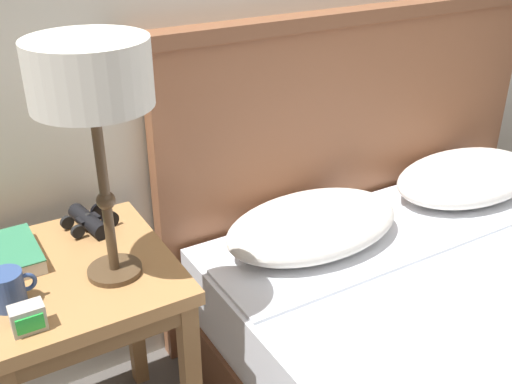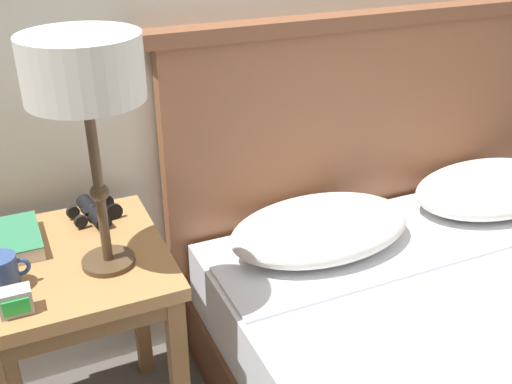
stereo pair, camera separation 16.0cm
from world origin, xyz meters
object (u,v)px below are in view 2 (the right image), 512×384
(alarm_clock, at_px, (15,301))
(coffee_mug, at_px, (2,272))
(table_lamp, at_px, (84,77))
(book_on_nightstand, at_px, (15,240))
(nightstand, at_px, (73,288))
(binoculars_pair, at_px, (94,212))

(alarm_clock, bearing_deg, coffee_mug, 99.66)
(table_lamp, bearing_deg, alarm_clock, -153.52)
(table_lamp, bearing_deg, coffee_mug, -179.28)
(book_on_nightstand, bearing_deg, coffee_mug, -101.32)
(nightstand, relative_size, book_on_nightstand, 3.15)
(coffee_mug, bearing_deg, table_lamp, 0.72)
(book_on_nightstand, distance_m, binoculars_pair, 0.22)
(nightstand, distance_m, table_lamp, 0.58)
(nightstand, bearing_deg, alarm_clock, -125.40)
(table_lamp, xyz_separation_m, book_on_nightstand, (-0.20, 0.18, -0.45))
(book_on_nightstand, bearing_deg, table_lamp, -41.18)
(nightstand, distance_m, binoculars_pair, 0.23)
(nightstand, bearing_deg, table_lamp, -41.30)
(book_on_nightstand, distance_m, alarm_clock, 0.29)
(nightstand, distance_m, coffee_mug, 0.22)
(coffee_mug, bearing_deg, book_on_nightstand, 78.68)
(nightstand, height_order, binoculars_pair, binoculars_pair)
(book_on_nightstand, distance_m, coffee_mug, 0.19)
(coffee_mug, bearing_deg, nightstand, 27.94)
(nightstand, relative_size, table_lamp, 1.16)
(nightstand, relative_size, coffee_mug, 6.34)
(nightstand, bearing_deg, binoculars_pair, 58.69)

